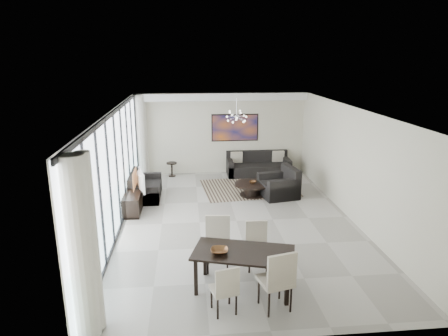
{
  "coord_description": "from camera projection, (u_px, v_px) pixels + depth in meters",
  "views": [
    {
      "loc": [
        -1.24,
        -9.53,
        4.17
      ],
      "look_at": [
        -0.26,
        0.67,
        1.25
      ],
      "focal_mm": 32.0,
      "sensor_mm": 36.0,
      "label": 1
    }
  ],
  "objects": [
    {
      "name": "television",
      "position": [
        138.0,
        180.0,
        11.06
      ],
      "size": [
        0.33,
        0.97,
        0.55
      ],
      "primitive_type": "imported",
      "rotation": [
        0.0,
        0.0,
        1.79
      ],
      "color": "gray",
      "rests_on": "tv_console"
    },
    {
      "name": "dining_chair_sw",
      "position": [
        225.0,
        287.0,
        6.51
      ],
      "size": [
        0.5,
        0.5,
        0.89
      ],
      "color": "#BCAF9C",
      "rests_on": "floor"
    },
    {
      "name": "armchair",
      "position": [
        280.0,
        186.0,
        12.12
      ],
      "size": [
        1.19,
        1.23,
        0.9
      ],
      "color": "black",
      "rests_on": "floor"
    },
    {
      "name": "coffee_table",
      "position": [
        252.0,
        189.0,
        12.2
      ],
      "size": [
        1.09,
        1.09,
        0.38
      ],
      "color": "black",
      "rests_on": "floor"
    },
    {
      "name": "painting",
      "position": [
        235.0,
        128.0,
        14.25
      ],
      "size": [
        1.68,
        0.04,
        0.98
      ],
      "primitive_type": "cube",
      "color": "#C65E1B",
      "rests_on": "room_shell"
    },
    {
      "name": "bowl_coffee",
      "position": [
        253.0,
        182.0,
        12.17
      ],
      "size": [
        0.23,
        0.23,
        0.07
      ],
      "primitive_type": "imported",
      "rotation": [
        0.0,
        0.0,
        0.03
      ],
      "color": "brown",
      "rests_on": "coffee_table"
    },
    {
      "name": "sofa_main",
      "position": [
        258.0,
        167.0,
        14.32
      ],
      "size": [
        2.23,
        0.91,
        0.81
      ],
      "color": "black",
      "rests_on": "floor"
    },
    {
      "name": "tv_console",
      "position": [
        134.0,
        199.0,
        11.17
      ],
      "size": [
        0.48,
        1.69,
        0.53
      ],
      "primitive_type": "cube",
      "color": "black",
      "rests_on": "floor"
    },
    {
      "name": "dining_chair_ne",
      "position": [
        257.0,
        241.0,
        8.03
      ],
      "size": [
        0.46,
        0.46,
        0.95
      ],
      "color": "#BCAF9C",
      "rests_on": "floor"
    },
    {
      "name": "side_table",
      "position": [
        172.0,
        167.0,
        14.09
      ],
      "size": [
        0.37,
        0.37,
        0.5
      ],
      "color": "black",
      "rests_on": "floor"
    },
    {
      "name": "soffit",
      "position": [
        221.0,
        97.0,
        13.73
      ],
      "size": [
        5.98,
        0.4,
        0.26
      ],
      "primitive_type": "cube",
      "color": "white",
      "rests_on": "room_shell"
    },
    {
      "name": "chandelier",
      "position": [
        236.0,
        116.0,
        12.15
      ],
      "size": [
        0.66,
        0.66,
        0.71
      ],
      "color": "silver",
      "rests_on": "room_shell"
    },
    {
      "name": "dining_chair_nw",
      "position": [
        218.0,
        239.0,
        7.99
      ],
      "size": [
        0.53,
        0.53,
        1.07
      ],
      "color": "#BCAF9C",
      "rests_on": "floor"
    },
    {
      "name": "window_wall",
      "position": [
        121.0,
        170.0,
        9.71
      ],
      "size": [
        0.37,
        8.95,
        2.9
      ],
      "color": "silver",
      "rests_on": "floor"
    },
    {
      "name": "loveseat",
      "position": [
        144.0,
        189.0,
        12.03
      ],
      "size": [
        0.87,
        1.55,
        0.77
      ],
      "color": "black",
      "rests_on": "floor"
    },
    {
      "name": "dining_table",
      "position": [
        244.0,
        256.0,
        7.2
      ],
      "size": [
        1.99,
        1.37,
        0.75
      ],
      "color": "black",
      "rests_on": "floor"
    },
    {
      "name": "rug",
      "position": [
        248.0,
        188.0,
        12.93
      ],
      "size": [
        3.11,
        2.51,
        0.01
      ],
      "primitive_type": "cube",
      "rotation": [
        0.0,
        0.0,
        0.1
      ],
      "color": "black",
      "rests_on": "floor"
    },
    {
      "name": "dining_chair_se",
      "position": [
        278.0,
        277.0,
        6.55
      ],
      "size": [
        0.63,
        0.63,
        1.12
      ],
      "color": "#BCAF9C",
      "rests_on": "floor"
    },
    {
      "name": "room_shell",
      "position": [
        255.0,
        167.0,
        10.02
      ],
      "size": [
        6.0,
        9.0,
        2.9
      ],
      "color": "#A8A39B",
      "rests_on": "ground"
    },
    {
      "name": "bowl_dining",
      "position": [
        219.0,
        251.0,
        7.12
      ],
      "size": [
        0.34,
        0.34,
        0.08
      ],
      "primitive_type": "imported",
      "rotation": [
        0.0,
        0.0,
        -0.1
      ],
      "color": "brown",
      "rests_on": "dining_table"
    }
  ]
}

